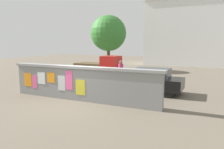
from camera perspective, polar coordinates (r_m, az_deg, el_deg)
ground at (r=17.65m, az=5.84°, el=-0.73°), size 60.00×60.00×0.00m
poster_wall at (r=10.34m, az=-8.43°, el=-2.32°), size 8.15×0.42×1.71m
auto_rickshaw_truck at (r=16.55m, az=-3.33°, el=1.84°), size 3.66×1.64×1.85m
car_parked at (r=12.11m, az=10.07°, el=-1.50°), size 3.85×1.81×1.40m
motorcycle at (r=12.24m, az=-9.48°, el=-2.64°), size 1.90×0.56×0.87m
bicycle_near at (r=14.31m, az=-14.56°, el=-1.61°), size 1.71×0.44×0.95m
person_walking at (r=13.02m, az=-18.54°, el=0.02°), size 0.35×0.35×1.62m
person_bystander at (r=14.58m, az=2.42°, el=1.30°), size 0.46×0.46×1.62m
tree_roadside at (r=22.64m, az=-0.97°, el=11.12°), size 3.78×3.78×5.77m
building_background at (r=29.48m, az=19.62°, el=10.93°), size 10.34×5.43×8.64m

